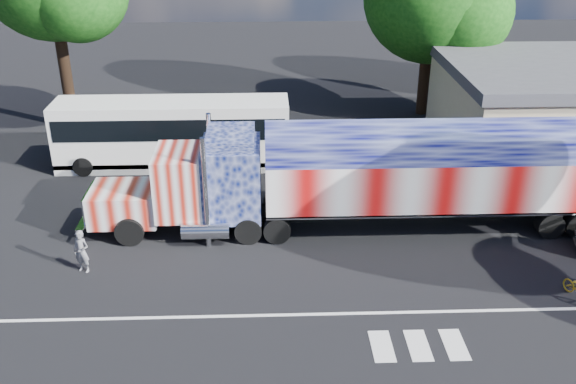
{
  "coord_description": "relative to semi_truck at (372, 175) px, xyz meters",
  "views": [
    {
      "loc": [
        -0.87,
        -21.37,
        13.67
      ],
      "look_at": [
        0.0,
        3.0,
        1.9
      ],
      "focal_mm": 40.0,
      "sensor_mm": 36.0,
      "label": 1
    }
  ],
  "objects": [
    {
      "name": "woman",
      "position": [
        -11.68,
        -3.21,
        -1.6
      ],
      "size": [
        0.75,
        0.62,
        1.76
      ],
      "primitive_type": "imported",
      "rotation": [
        0.0,
        0.0,
        -0.36
      ],
      "color": "slate",
      "rests_on": "ground"
    },
    {
      "name": "semi_truck",
      "position": [
        0.0,
        0.0,
        0.0
      ],
      "size": [
        22.62,
        3.57,
        4.82
      ],
      "color": "black",
      "rests_on": "ground"
    },
    {
      "name": "coach_bus",
      "position": [
        -9.4,
        7.21,
        -0.65
      ],
      "size": [
        12.17,
        2.83,
        3.54
      ],
      "color": "white",
      "rests_on": "ground"
    },
    {
      "name": "lane_markings",
      "position": [
        -1.9,
        -7.11,
        -2.48
      ],
      "size": [
        30.0,
        2.67,
        0.01
      ],
      "color": "silver",
      "rests_on": "ground"
    },
    {
      "name": "ground",
      "position": [
        -3.61,
        -3.34,
        -2.48
      ],
      "size": [
        100.0,
        100.0,
        0.0
      ],
      "primitive_type": "plane",
      "color": "black"
    }
  ]
}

